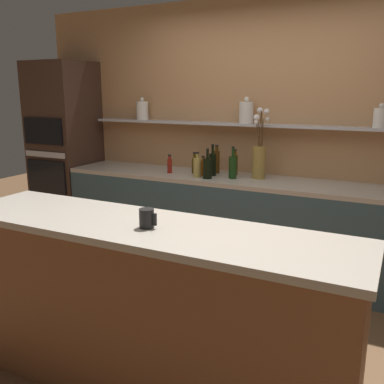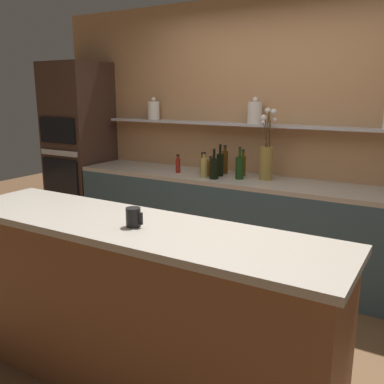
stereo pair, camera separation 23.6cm
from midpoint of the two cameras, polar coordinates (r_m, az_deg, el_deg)
name	(u,v)px [view 1 (the left image)]	position (r m, az deg, el deg)	size (l,w,h in m)	color
ground_plane	(195,333)	(3.28, -1.73, -18.36)	(12.00, 12.00, 0.00)	brown
back_wall_unit	(266,135)	(4.29, 8.33, 7.54)	(5.20, 0.28, 2.60)	tan
back_counter_unit	(238,224)	(4.18, 4.55, -4.35)	(3.60, 0.62, 0.92)	#334C56
island_counter	(145,309)	(2.55, -8.97, -15.21)	(2.39, 0.61, 1.02)	brown
oven_tower	(66,153)	(5.22, -17.76, 4.94)	(0.63, 0.64, 2.04)	#3D281E
flower_vase	(259,157)	(4.03, 7.27, 4.65)	(0.15, 0.15, 0.66)	olive
bottle_spirit_0	(197,167)	(4.09, -0.95, 3.34)	(0.08, 0.08, 0.24)	tan
bottle_wine_1	(213,164)	(4.15, 1.13, 3.76)	(0.07, 0.07, 0.31)	black
bottle_oil_2	(235,164)	(4.19, 4.15, 3.68)	(0.05, 0.05, 0.26)	#47380A
bottle_sauce_3	(203,167)	(4.17, -0.11, 3.32)	(0.05, 0.05, 0.19)	#9E4C0A
bottle_wine_4	(233,167)	(4.02, 3.78, 3.36)	(0.07, 0.07, 0.30)	#193814
bottle_spirit_5	(217,161)	(4.28, 1.72, 4.13)	(0.06, 0.06, 0.28)	#4C2D0C
bottle_wine_6	(207,168)	(4.01, 0.39, 3.22)	(0.08, 0.08, 0.29)	black
bottle_oil_7	(194,165)	(4.28, -1.25, 3.63)	(0.05, 0.05, 0.21)	#47380A
bottle_sauce_8	(170,165)	(4.31, -4.57, 3.59)	(0.05, 0.05, 0.19)	maroon
coffee_mug	(147,218)	(2.28, -9.02, -3.51)	(0.10, 0.08, 0.10)	black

